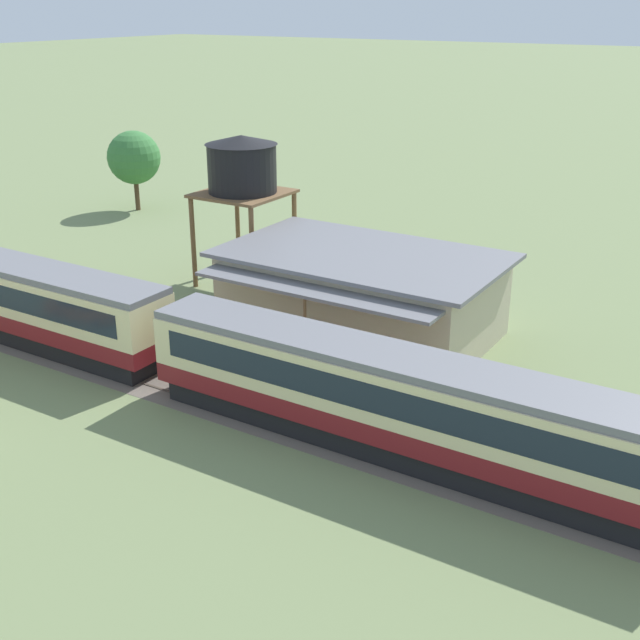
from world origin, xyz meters
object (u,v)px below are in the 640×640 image
passenger_train (402,401)px  water_tower (242,168)px  station_building (362,293)px  yard_tree_2 (134,158)px

passenger_train → water_tower: water_tower is taller
station_building → yard_tree_2: size_ratio=2.18×
passenger_train → yard_tree_2: bearing=147.1°
passenger_train → water_tower: bearing=142.7°
station_building → water_tower: size_ratio=1.57×
passenger_train → water_tower: size_ratio=12.58×
yard_tree_2 → water_tower: bearing=-28.4°
passenger_train → water_tower: 21.26m
station_building → yard_tree_2: 30.59m
water_tower → station_building: bearing=-18.2°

